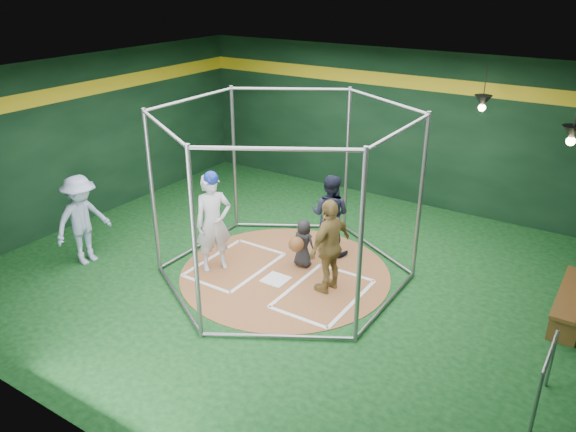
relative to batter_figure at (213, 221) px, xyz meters
The scene contains 14 objects.
room_shell 1.53m from the batter_figure, 24.72° to the left, with size 10.10×9.10×3.53m.
clay_disc 1.60m from the batter_figure, 24.40° to the left, with size 3.80×3.80×0.01m, color #955C36.
home_plate 1.52m from the batter_figure, 11.24° to the left, with size 0.43×0.43×0.01m, color white.
batter_box_left 1.00m from the batter_figure, 51.36° to the left, with size 1.17×1.77×0.01m.
batter_box_right 2.34m from the batter_figure, ahead, with size 1.17×1.77×0.01m.
batting_cage 1.41m from the batter_figure, 24.40° to the left, with size 4.05×4.67×3.00m.
pendant_lamp_near 5.63m from the batter_figure, 50.75° to the left, with size 0.34×0.34×0.90m.
pendant_lamp_far 6.04m from the batter_figure, 26.08° to the left, with size 0.34×0.34×0.90m.
batter_figure is the anchor object (origin of this frame).
visitor_leopard 2.17m from the batter_figure, 12.45° to the left, with size 0.97×0.40×1.66m, color tan.
catcher_figure 1.66m from the batter_figure, 34.93° to the left, with size 0.45×0.54×0.92m.
umpire 2.22m from the batter_figure, 49.35° to the left, with size 0.77×0.60×1.59m, color black.
bystander_blue 2.46m from the batter_figure, 153.38° to the right, with size 1.11×0.64×1.71m, color #8FA0BD.
steel_railing 5.77m from the batter_figure, ahead, with size 0.05×1.03×0.88m.
Camera 1 is at (4.89, -7.47, 5.05)m, focal length 35.00 mm.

